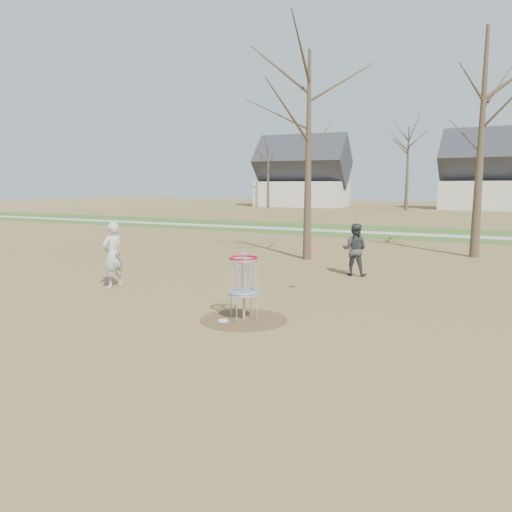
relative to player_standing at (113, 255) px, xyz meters
The scene contains 10 objects.
ground 4.94m from the player_standing, 14.83° to the right, with size 160.00×160.00×0.00m, color brown.
green_band 20.33m from the player_standing, 76.61° to the left, with size 160.00×8.00×0.01m, color #2D5119.
footpath 19.35m from the player_standing, 75.93° to the left, with size 160.00×1.50×0.01m, color #9E9E99.
dirt_circle 4.94m from the player_standing, 14.83° to the right, with size 1.80×1.80×0.01m, color #47331E.
player_standing is the anchor object (origin of this frame).
player_throwing 7.08m from the player_standing, 42.20° to the left, with size 0.78×0.60×1.60m, color #34353A.
disc_grounded 4.76m from the player_standing, 19.72° to the right, with size 0.22×0.22×0.02m, color white.
discs_in_play 2.96m from the player_standing, 16.19° to the left, with size 4.93×1.99×0.07m.
disc_golf_basket 4.86m from the player_standing, 14.83° to the right, with size 0.64×0.64×1.35m.
bare_trees 35.43m from the player_standing, 79.37° to the left, with size 52.62×44.98×9.00m.
Camera 1 is at (4.82, -8.72, 2.74)m, focal length 35.00 mm.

